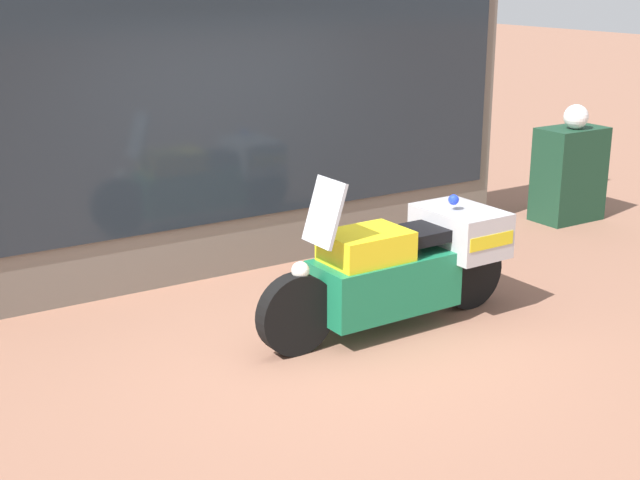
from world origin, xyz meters
TOP-DOWN VIEW (x-y plane):
  - ground_plane at (0.00, 0.00)m, footprint 60.00×60.00m
  - shop_building at (-0.48, 2.00)m, footprint 6.82×0.55m
  - window_display at (0.46, 2.03)m, footprint 5.30×0.30m
  - paramedic_motorcycle at (0.74, -0.10)m, footprint 2.42×0.78m
  - utility_cabinet at (4.34, 1.43)m, footprint 0.78×0.49m
  - white_helmet at (4.29, 1.36)m, footprint 0.28×0.28m

SIDE VIEW (x-z plane):
  - ground_plane at x=0.00m, z-range 0.00..0.00m
  - window_display at x=0.46m, z-range -0.47..1.36m
  - paramedic_motorcycle at x=0.74m, z-range -0.13..1.20m
  - utility_cabinet at x=4.34m, z-range 0.00..1.09m
  - white_helmet at x=4.29m, z-range 1.09..1.37m
  - shop_building at x=-0.48m, z-range 0.01..3.74m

